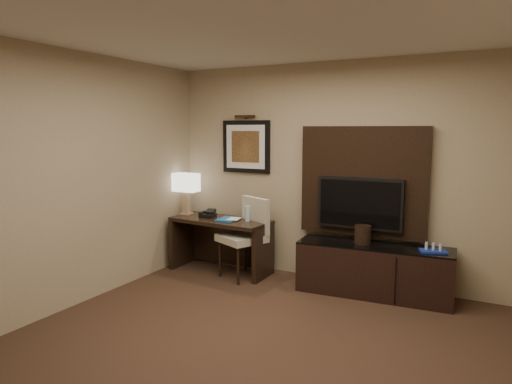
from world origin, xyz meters
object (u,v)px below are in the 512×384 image
Objects in this scene: tv at (360,203)px; ice_bucket at (363,235)px; desk at (221,245)px; desk_chair at (242,237)px; desk_phone at (208,214)px; credenza at (374,270)px; minibar_tray at (433,248)px; water_bottle at (247,214)px; table_lamp at (186,194)px.

tv reaches higher than ice_bucket.
desk is 1.33× the size of tv.
desk is 1.92m from tv.
desk_chair is 5.49× the size of desk_phone.
credenza is 0.42m from ice_bucket.
tv reaches higher than minibar_tray.
table_lamp is at bearing 177.74° from water_bottle.
desk_chair is 3.87× the size of minibar_tray.
table_lamp is at bearing 175.95° from credenza.
minibar_tray is (2.26, 0.14, 0.11)m from desk_chair.
minibar_tray is at bearing -4.82° from credenza.
ice_bucket is (1.50, 0.15, 0.17)m from desk_chair.
table_lamp is 2.09× the size of minibar_tray.
desk_phone is 2.85m from minibar_tray.
credenza is at bearing 5.62° from desk.
tv reaches higher than table_lamp.
desk_chair is (-1.64, -0.15, 0.23)m from credenza.
table_lamp is 2.49m from ice_bucket.
desk is at bearing 177.71° from credenza.
table_lamp reaches higher than minibar_tray.
table_lamp reaches higher than credenza.
tv is at bearing 116.12° from ice_bucket.
minibar_tray is (0.76, -0.01, -0.06)m from ice_bucket.
desk_chair reaches higher than minibar_tray.
credenza is at bearing 0.25° from ice_bucket.
ice_bucket is 0.77× the size of minibar_tray.
desk_chair is 1.85× the size of table_lamp.
desk_phone is (-0.58, 0.11, 0.23)m from desk_chair.
minibar_tray is at bearing -7.56° from desk_phone.
ice_bucket is (2.47, -0.02, -0.30)m from table_lamp.
tv reaches higher than desk_phone.
desk_chair is 2.27m from minibar_tray.
water_bottle reaches higher than desk.
desk_chair is at bearing -10.42° from desk.
water_bottle is at bearing -179.11° from ice_bucket.
credenza is 0.71m from minibar_tray.
tv reaches higher than desk_chair.
water_bottle is 0.73× the size of minibar_tray.
table_lamp is (-0.97, 0.16, 0.47)m from desk_chair.
water_bottle is 1.49m from ice_bucket.
table_lamp is 2.88× the size of water_bottle.
desk_chair is 0.31m from water_bottle.
desk_chair is at bearing -96.90° from water_bottle.
water_bottle is at bearing -171.27° from tv.
table_lamp is at bearing -164.65° from desk_chair.
tv is 1.42m from water_bottle.
ice_bucket is at bearing -0.37° from table_lamp.
desk is 2.34× the size of table_lamp.
desk is at bearing -6.24° from table_lamp.
desk_phone is 0.91× the size of ice_bucket.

